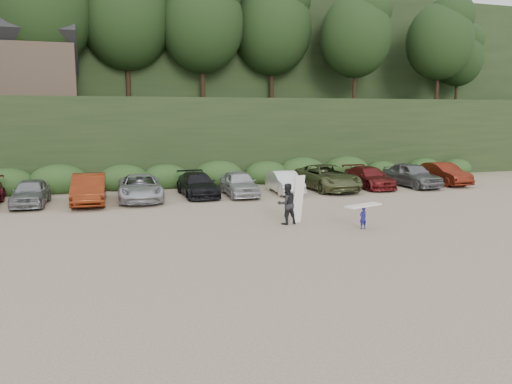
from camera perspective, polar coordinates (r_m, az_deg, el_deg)
name	(u,v)px	position (r m, az deg, el deg)	size (l,w,h in m)	color
ground	(274,234)	(20.68, 2.02, -4.84)	(120.00, 120.00, 0.00)	tan
hillside_backdrop	(157,52)	(55.55, -11.29, 15.38)	(90.00, 41.50, 28.00)	black
parked_cars	(166,186)	(29.44, -10.23, 0.71)	(39.70, 6.21, 1.63)	silver
child_surfer	(363,212)	(21.94, 12.15, -2.29)	(1.85, 1.01, 1.07)	navy
adult_surfer	(288,203)	(22.40, 3.65, -1.31)	(1.38, 0.79, 2.18)	black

